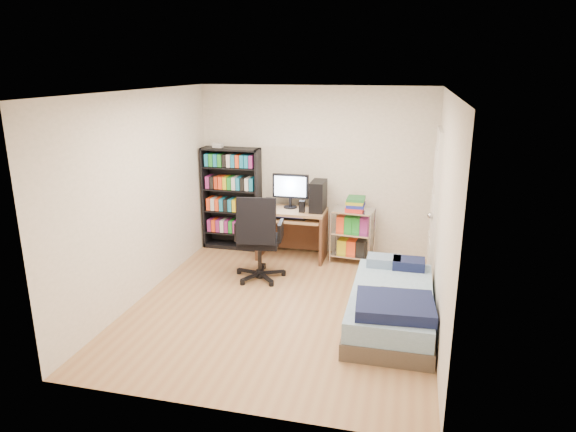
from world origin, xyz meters
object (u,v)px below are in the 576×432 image
(computer_desk, at_px, (299,214))
(office_chair, at_px, (259,253))
(media_shelf, at_px, (232,197))
(bed, at_px, (392,305))

(computer_desk, xyz_separation_m, office_chair, (-0.34, -0.95, -0.30))
(media_shelf, distance_m, computer_desk, 1.13)
(media_shelf, bearing_deg, computer_desk, -8.93)
(computer_desk, relative_size, bed, 0.69)
(media_shelf, distance_m, bed, 3.29)
(office_chair, height_order, bed, office_chair)
(office_chair, bearing_deg, media_shelf, 116.82)
(media_shelf, relative_size, office_chair, 1.40)
(media_shelf, xyz_separation_m, office_chair, (0.77, -1.12, -0.44))
(media_shelf, bearing_deg, bed, -37.99)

